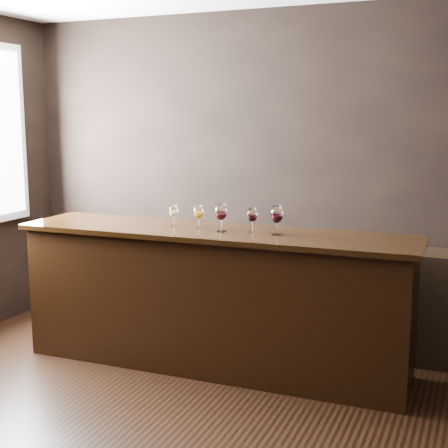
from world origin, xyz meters
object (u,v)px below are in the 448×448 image
at_px(glass_red_a, 221,213).
at_px(glass_red_c, 277,215).
at_px(bar_counter, 214,301).
at_px(back_bar_shelf, 312,294).
at_px(glass_amber, 198,213).
at_px(glass_white, 174,212).
at_px(glass_red_b, 252,216).

bearing_deg(glass_red_a, glass_red_c, 6.20).
bearing_deg(glass_red_a, bar_counter, 152.74).
bearing_deg(back_bar_shelf, glass_amber, -134.55).
bearing_deg(back_bar_shelf, glass_red_a, -122.45).
relative_size(bar_counter, glass_amber, 16.53).
bearing_deg(bar_counter, glass_red_a, -28.76).
bearing_deg(glass_amber, glass_red_c, -1.29).
distance_m(bar_counter, glass_white, 0.75).
bearing_deg(glass_red_c, glass_amber, 178.71).
distance_m(back_bar_shelf, glass_red_a, 1.20).
relative_size(glass_amber, glass_red_a, 0.85).
xyz_separation_m(glass_white, glass_amber, (0.20, 0.01, 0.01)).
bearing_deg(glass_red_c, glass_white, 179.81).
relative_size(back_bar_shelf, glass_red_c, 11.55).
distance_m(glass_white, glass_red_c, 0.83).
xyz_separation_m(back_bar_shelf, glass_white, (-0.91, -0.73, 0.74)).
distance_m(glass_red_a, glass_red_b, 0.23).
xyz_separation_m(glass_red_a, glass_red_c, (0.42, 0.05, 0.00)).
xyz_separation_m(glass_white, glass_red_a, (0.42, -0.05, 0.03)).
distance_m(glass_white, glass_amber, 0.20).
bearing_deg(glass_red_b, bar_counter, -172.11).
bearing_deg(glass_amber, glass_red_a, -15.68).
xyz_separation_m(bar_counter, glass_amber, (-0.14, 0.02, 0.67)).
relative_size(glass_white, glass_red_a, 0.80).
bearing_deg(glass_red_b, glass_red_a, -160.12).
height_order(glass_white, glass_red_b, glass_red_b).
xyz_separation_m(bar_counter, glass_red_c, (0.49, 0.01, 0.69)).
height_order(glass_red_a, glass_red_b, glass_red_a).
xyz_separation_m(bar_counter, glass_red_b, (0.29, 0.04, 0.67)).
bearing_deg(glass_red_a, glass_white, 173.42).
height_order(bar_counter, glass_red_a, glass_red_a).
bearing_deg(back_bar_shelf, bar_counter, -127.53).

